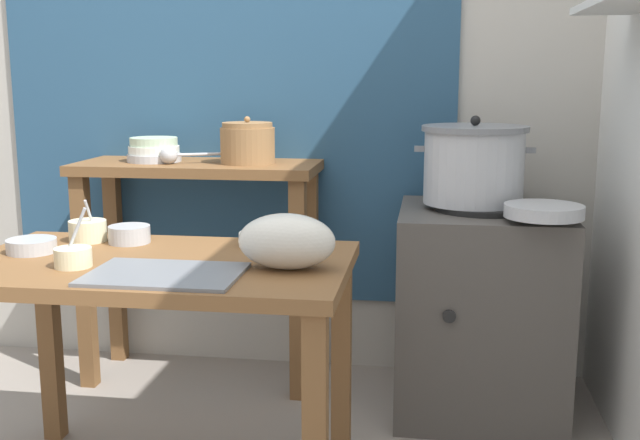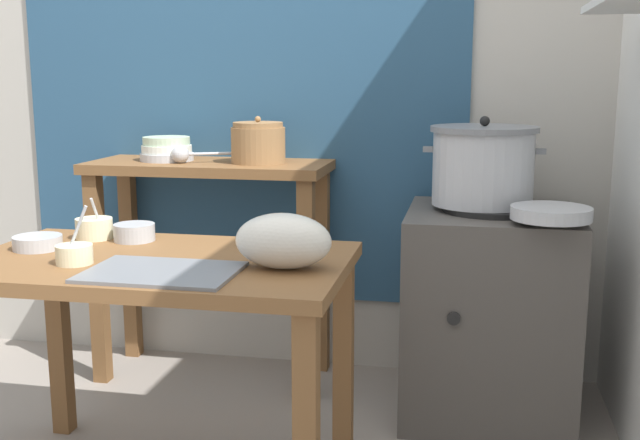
{
  "view_description": "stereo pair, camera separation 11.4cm",
  "coord_description": "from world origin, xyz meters",
  "px_view_note": "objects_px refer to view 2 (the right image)",
  "views": [
    {
      "loc": [
        0.7,
        -2.07,
        1.24
      ],
      "look_at": [
        0.38,
        0.11,
        0.82
      ],
      "focal_mm": 42.65,
      "sensor_mm": 36.0,
      "label": 1
    },
    {
      "loc": [
        0.81,
        -2.05,
        1.24
      ],
      "look_at": [
        0.38,
        0.11,
        0.82
      ],
      "focal_mm": 42.65,
      "sensor_mm": 36.0,
      "label": 2
    }
  ],
  "objects_px": {
    "stove_block": "(488,312)",
    "prep_bowl_0": "(38,242)",
    "back_shelf_table": "(210,216)",
    "steamer_pot": "(483,165)",
    "prep_bowl_1": "(134,232)",
    "plastic_bag": "(283,241)",
    "prep_bowl_2": "(94,228)",
    "clay_pot": "(258,143)",
    "bowl_stack_enamel": "(167,149)",
    "ladle": "(183,154)",
    "prep_bowl_4": "(74,253)",
    "serving_tray": "(162,272)",
    "wide_pan": "(551,213)",
    "prep_table": "(159,295)",
    "prep_bowl_3": "(268,238)"
  },
  "relations": [
    {
      "from": "back_shelf_table",
      "to": "prep_bowl_4",
      "type": "height_order",
      "value": "back_shelf_table"
    },
    {
      "from": "ladle",
      "to": "plastic_bag",
      "type": "height_order",
      "value": "ladle"
    },
    {
      "from": "back_shelf_table",
      "to": "prep_bowl_3",
      "type": "relative_size",
      "value": 5.74
    },
    {
      "from": "back_shelf_table",
      "to": "prep_bowl_3",
      "type": "distance_m",
      "value": 0.78
    },
    {
      "from": "wide_pan",
      "to": "prep_bowl_1",
      "type": "height_order",
      "value": "wide_pan"
    },
    {
      "from": "stove_block",
      "to": "plastic_bag",
      "type": "xyz_separation_m",
      "value": [
        -0.58,
        -0.79,
        0.41
      ]
    },
    {
      "from": "steamer_pot",
      "to": "prep_bowl_1",
      "type": "distance_m",
      "value": 1.24
    },
    {
      "from": "clay_pot",
      "to": "back_shelf_table",
      "type": "bearing_deg",
      "value": -180.0
    },
    {
      "from": "prep_table",
      "to": "prep_bowl_2",
      "type": "distance_m",
      "value": 0.4
    },
    {
      "from": "ladle",
      "to": "prep_bowl_0",
      "type": "xyz_separation_m",
      "value": [
        -0.17,
        -0.77,
        -0.19
      ]
    },
    {
      "from": "prep_bowl_2",
      "to": "prep_bowl_3",
      "type": "distance_m",
      "value": 0.57
    },
    {
      "from": "steamer_pot",
      "to": "serving_tray",
      "type": "bearing_deg",
      "value": -131.96
    },
    {
      "from": "bowl_stack_enamel",
      "to": "prep_bowl_3",
      "type": "xyz_separation_m",
      "value": [
        0.6,
        -0.66,
        -0.2
      ]
    },
    {
      "from": "bowl_stack_enamel",
      "to": "wide_pan",
      "type": "relative_size",
      "value": 0.83
    },
    {
      "from": "steamer_pot",
      "to": "plastic_bag",
      "type": "relative_size",
      "value": 1.61
    },
    {
      "from": "steamer_pot",
      "to": "prep_bowl_2",
      "type": "bearing_deg",
      "value": -155.58
    },
    {
      "from": "back_shelf_table",
      "to": "stove_block",
      "type": "relative_size",
      "value": 1.23
    },
    {
      "from": "stove_block",
      "to": "ladle",
      "type": "relative_size",
      "value": 3.06
    },
    {
      "from": "stove_block",
      "to": "wide_pan",
      "type": "xyz_separation_m",
      "value": [
        0.18,
        -0.23,
        0.42
      ]
    },
    {
      "from": "prep_bowl_2",
      "to": "back_shelf_table",
      "type": "bearing_deg",
      "value": 76.82
    },
    {
      "from": "ladle",
      "to": "prep_bowl_1",
      "type": "relative_size",
      "value": 1.96
    },
    {
      "from": "bowl_stack_enamel",
      "to": "prep_bowl_0",
      "type": "height_order",
      "value": "bowl_stack_enamel"
    },
    {
      "from": "back_shelf_table",
      "to": "prep_bowl_2",
      "type": "height_order",
      "value": "back_shelf_table"
    },
    {
      "from": "steamer_pot",
      "to": "bowl_stack_enamel",
      "type": "relative_size",
      "value": 2.01
    },
    {
      "from": "prep_bowl_1",
      "to": "prep_bowl_2",
      "type": "xyz_separation_m",
      "value": [
        -0.14,
        0.0,
        0.01
      ]
    },
    {
      "from": "prep_table",
      "to": "prep_bowl_4",
      "type": "relative_size",
      "value": 6.65
    },
    {
      "from": "prep_bowl_0",
      "to": "prep_bowl_3",
      "type": "relative_size",
      "value": 0.87
    },
    {
      "from": "prep_table",
      "to": "serving_tray",
      "type": "distance_m",
      "value": 0.22
    },
    {
      "from": "clay_pot",
      "to": "prep_bowl_0",
      "type": "relative_size",
      "value": 1.46
    },
    {
      "from": "stove_block",
      "to": "prep_bowl_2",
      "type": "distance_m",
      "value": 1.43
    },
    {
      "from": "stove_block",
      "to": "prep_bowl_0",
      "type": "bearing_deg",
      "value": -152.56
    },
    {
      "from": "plastic_bag",
      "to": "steamer_pot",
      "type": "bearing_deg",
      "value": 56.57
    },
    {
      "from": "prep_table",
      "to": "serving_tray",
      "type": "bearing_deg",
      "value": -63.93
    },
    {
      "from": "bowl_stack_enamel",
      "to": "ladle",
      "type": "distance_m",
      "value": 0.12
    },
    {
      "from": "serving_tray",
      "to": "prep_bowl_4",
      "type": "bearing_deg",
      "value": 168.51
    },
    {
      "from": "prep_bowl_0",
      "to": "prep_bowl_2",
      "type": "distance_m",
      "value": 0.2
    },
    {
      "from": "steamer_pot",
      "to": "bowl_stack_enamel",
      "type": "bearing_deg",
      "value": 174.59
    },
    {
      "from": "bowl_stack_enamel",
      "to": "prep_bowl_2",
      "type": "distance_m",
      "value": 0.7
    },
    {
      "from": "prep_bowl_4",
      "to": "back_shelf_table",
      "type": "bearing_deg",
      "value": 87.07
    },
    {
      "from": "stove_block",
      "to": "plastic_bag",
      "type": "height_order",
      "value": "plastic_bag"
    },
    {
      "from": "stove_block",
      "to": "serving_tray",
      "type": "height_order",
      "value": "stove_block"
    },
    {
      "from": "clay_pot",
      "to": "prep_bowl_1",
      "type": "height_order",
      "value": "clay_pot"
    },
    {
      "from": "prep_bowl_3",
      "to": "prep_bowl_4",
      "type": "xyz_separation_m",
      "value": [
        -0.47,
        -0.34,
        0.01
      ]
    },
    {
      "from": "prep_bowl_3",
      "to": "clay_pot",
      "type": "bearing_deg",
      "value": 108.03
    },
    {
      "from": "clay_pot",
      "to": "bowl_stack_enamel",
      "type": "xyz_separation_m",
      "value": [
        -0.39,
        0.01,
        -0.03
      ]
    },
    {
      "from": "prep_bowl_1",
      "to": "prep_bowl_4",
      "type": "xyz_separation_m",
      "value": [
        -0.03,
        -0.32,
        0.0
      ]
    },
    {
      "from": "steamer_pot",
      "to": "prep_table",
      "type": "bearing_deg",
      "value": -140.38
    },
    {
      "from": "clay_pot",
      "to": "prep_bowl_3",
      "type": "distance_m",
      "value": 0.72
    },
    {
      "from": "prep_table",
      "to": "steamer_pot",
      "type": "relative_size",
      "value": 2.56
    },
    {
      "from": "clay_pot",
      "to": "bowl_stack_enamel",
      "type": "bearing_deg",
      "value": 178.72
    }
  ]
}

